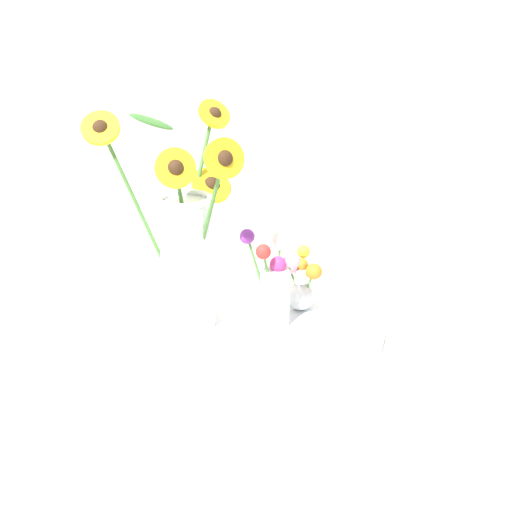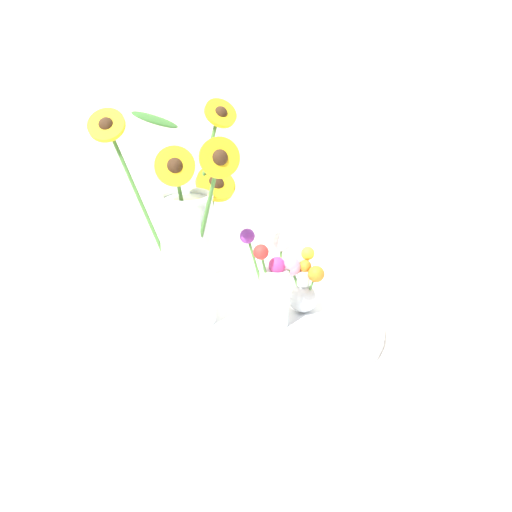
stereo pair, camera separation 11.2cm
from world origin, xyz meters
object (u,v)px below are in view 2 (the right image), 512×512
at_px(mason_jar_sunflowers, 188,243).
at_px(vase_small_center, 274,282).
at_px(serving_tray, 256,323).
at_px(vase_bulb_right, 303,286).

height_order(mason_jar_sunflowers, vase_small_center, mason_jar_sunflowers).
distance_m(serving_tray, mason_jar_sunflowers, 0.21).
bearing_deg(mason_jar_sunflowers, serving_tray, -17.57).
height_order(serving_tray, vase_bulb_right, vase_bulb_right).
bearing_deg(vase_bulb_right, mason_jar_sunflowers, 173.53).
height_order(mason_jar_sunflowers, vase_bulb_right, mason_jar_sunflowers).
distance_m(serving_tray, vase_small_center, 0.10).
bearing_deg(vase_small_center, vase_bulb_right, 25.51).
xyz_separation_m(vase_small_center, vase_bulb_right, (0.07, 0.03, -0.03)).
bearing_deg(vase_small_center, mason_jar_sunflowers, 158.93).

